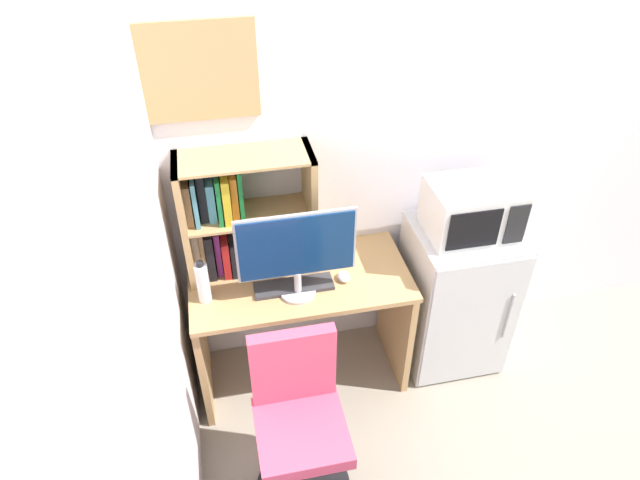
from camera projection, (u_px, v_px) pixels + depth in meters
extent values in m
cube|color=silver|center=(540.00, 131.00, 3.02)|extent=(6.40, 0.04, 2.60)
cube|color=tan|center=(300.00, 280.00, 2.90)|extent=(1.14, 0.57, 0.03)
cube|color=tan|center=(202.00, 346.00, 3.04)|extent=(0.04, 0.51, 0.73)
cube|color=tan|center=(396.00, 316.00, 3.22)|extent=(0.04, 0.51, 0.73)
cube|color=tan|center=(184.00, 222.00, 2.72)|extent=(0.03, 0.26, 0.65)
cube|color=tan|center=(310.00, 207.00, 2.82)|extent=(0.03, 0.26, 0.65)
cube|color=tan|center=(243.00, 158.00, 2.58)|extent=(0.65, 0.26, 0.01)
cube|color=tan|center=(248.00, 214.00, 2.77)|extent=(0.59, 0.26, 0.01)
cube|color=silver|center=(196.00, 247.00, 2.86)|extent=(0.03, 0.16, 0.28)
cube|color=brown|center=(203.00, 248.00, 2.86)|extent=(0.02, 0.21, 0.29)
cube|color=black|center=(210.00, 248.00, 2.87)|extent=(0.04, 0.21, 0.27)
cube|color=purple|center=(217.00, 247.00, 2.88)|extent=(0.03, 0.17, 0.26)
cube|color=#B21E1E|center=(225.00, 250.00, 2.89)|extent=(0.04, 0.22, 0.22)
cube|color=black|center=(233.00, 250.00, 2.90)|extent=(0.03, 0.22, 0.21)
cube|color=brown|center=(188.00, 198.00, 2.67)|extent=(0.03, 0.19, 0.22)
cube|color=teal|center=(195.00, 196.00, 2.67)|extent=(0.02, 0.21, 0.24)
cube|color=black|center=(201.00, 191.00, 2.67)|extent=(0.04, 0.15, 0.27)
cube|color=teal|center=(210.00, 196.00, 2.70)|extent=(0.04, 0.17, 0.21)
cube|color=#197233|center=(218.00, 194.00, 2.68)|extent=(0.02, 0.22, 0.25)
cube|color=gold|center=(225.00, 194.00, 2.69)|extent=(0.04, 0.22, 0.24)
cube|color=orange|center=(233.00, 192.00, 2.70)|extent=(0.03, 0.19, 0.24)
cube|color=#197233|center=(239.00, 189.00, 2.69)|extent=(0.02, 0.21, 0.27)
cylinder|color=#B7B7BC|center=(298.00, 292.00, 2.79)|extent=(0.18, 0.18, 0.02)
cylinder|color=#B7B7BC|center=(298.00, 282.00, 2.75)|extent=(0.04, 0.04, 0.12)
cube|color=#B7B7BC|center=(296.00, 245.00, 2.62)|extent=(0.57, 0.01, 0.35)
cube|color=navy|center=(297.00, 246.00, 2.62)|extent=(0.55, 0.02, 0.33)
cube|color=#333338|center=(294.00, 286.00, 2.83)|extent=(0.40, 0.12, 0.02)
ellipsoid|color=silver|center=(344.00, 277.00, 2.87)|extent=(0.06, 0.08, 0.04)
cylinder|color=silver|center=(203.00, 283.00, 2.70)|extent=(0.06, 0.06, 0.22)
cylinder|color=black|center=(200.00, 264.00, 2.62)|extent=(0.04, 0.04, 0.02)
cube|color=silver|center=(455.00, 295.00, 3.23)|extent=(0.55, 0.49, 0.92)
cube|color=silver|center=(473.00, 326.00, 3.03)|extent=(0.53, 0.01, 0.88)
cylinder|color=#B2B2B7|center=(508.00, 316.00, 3.03)|extent=(0.01, 0.01, 0.32)
cube|color=silver|center=(472.00, 209.00, 2.86)|extent=(0.45, 0.33, 0.28)
cube|color=black|center=(474.00, 230.00, 2.72)|extent=(0.27, 0.01, 0.21)
cube|color=black|center=(517.00, 224.00, 2.76)|extent=(0.11, 0.01, 0.22)
cylinder|color=black|center=(303.00, 462.00, 2.64)|extent=(0.04, 0.04, 0.45)
cube|color=#D84766|center=(301.00, 432.00, 2.49)|extent=(0.40, 0.40, 0.07)
cube|color=#D84766|center=(293.00, 365.00, 2.48)|extent=(0.38, 0.06, 0.41)
cube|color=tan|center=(193.00, 72.00, 2.42)|extent=(0.56, 0.02, 0.44)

